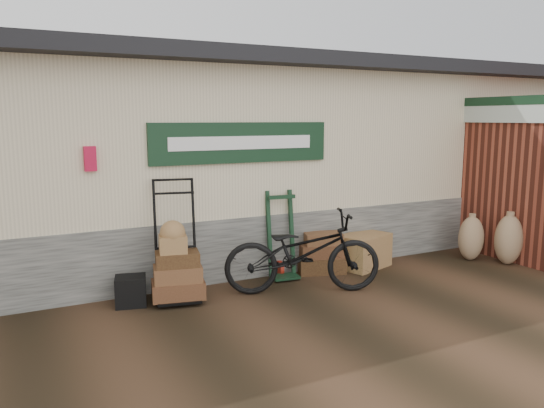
{
  "coord_description": "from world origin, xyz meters",
  "views": [
    {
      "loc": [
        -3.23,
        -5.7,
        2.28
      ],
      "look_at": [
        0.12,
        0.9,
        1.08
      ],
      "focal_mm": 35.0,
      "sensor_mm": 36.0,
      "label": 1
    }
  ],
  "objects_px": {
    "porter_trolley": "(176,239)",
    "wicker_hamper": "(364,251)",
    "black_trunk": "(131,291)",
    "suitcase_stack": "(321,252)",
    "bicycle": "(303,248)",
    "green_barrow": "(282,235)"
  },
  "relations": [
    {
      "from": "green_barrow",
      "to": "suitcase_stack",
      "type": "bearing_deg",
      "value": 3.08
    },
    {
      "from": "porter_trolley",
      "to": "bicycle",
      "type": "bearing_deg",
      "value": -6.41
    },
    {
      "from": "black_trunk",
      "to": "suitcase_stack",
      "type": "bearing_deg",
      "value": 3.24
    },
    {
      "from": "porter_trolley",
      "to": "wicker_hamper",
      "type": "xyz_separation_m",
      "value": [
        3.0,
        0.09,
        -0.52
      ]
    },
    {
      "from": "suitcase_stack",
      "to": "black_trunk",
      "type": "distance_m",
      "value": 2.85
    },
    {
      "from": "green_barrow",
      "to": "suitcase_stack",
      "type": "xyz_separation_m",
      "value": [
        0.65,
        -0.03,
        -0.32
      ]
    },
    {
      "from": "green_barrow",
      "to": "black_trunk",
      "type": "height_order",
      "value": "green_barrow"
    },
    {
      "from": "black_trunk",
      "to": "wicker_hamper",
      "type": "bearing_deg",
      "value": 1.38
    },
    {
      "from": "wicker_hamper",
      "to": "black_trunk",
      "type": "xyz_separation_m",
      "value": [
        -3.59,
        -0.09,
        -0.08
      ]
    },
    {
      "from": "black_trunk",
      "to": "porter_trolley",
      "type": "bearing_deg",
      "value": -0.45
    },
    {
      "from": "porter_trolley",
      "to": "black_trunk",
      "type": "relative_size",
      "value": 4.25
    },
    {
      "from": "green_barrow",
      "to": "bicycle",
      "type": "distance_m",
      "value": 0.72
    },
    {
      "from": "porter_trolley",
      "to": "black_trunk",
      "type": "distance_m",
      "value": 0.83
    },
    {
      "from": "wicker_hamper",
      "to": "black_trunk",
      "type": "height_order",
      "value": "wicker_hamper"
    },
    {
      "from": "suitcase_stack",
      "to": "bicycle",
      "type": "height_order",
      "value": "bicycle"
    },
    {
      "from": "green_barrow",
      "to": "bicycle",
      "type": "bearing_deg",
      "value": -89.43
    },
    {
      "from": "suitcase_stack",
      "to": "wicker_hamper",
      "type": "relative_size",
      "value": 0.87
    },
    {
      "from": "bicycle",
      "to": "suitcase_stack",
      "type": "bearing_deg",
      "value": -25.66
    },
    {
      "from": "porter_trolley",
      "to": "wicker_hamper",
      "type": "distance_m",
      "value": 3.05
    },
    {
      "from": "black_trunk",
      "to": "bicycle",
      "type": "distance_m",
      "value": 2.24
    },
    {
      "from": "porter_trolley",
      "to": "suitcase_stack",
      "type": "distance_m",
      "value": 2.32
    },
    {
      "from": "porter_trolley",
      "to": "suitcase_stack",
      "type": "relative_size",
      "value": 2.26
    }
  ]
}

